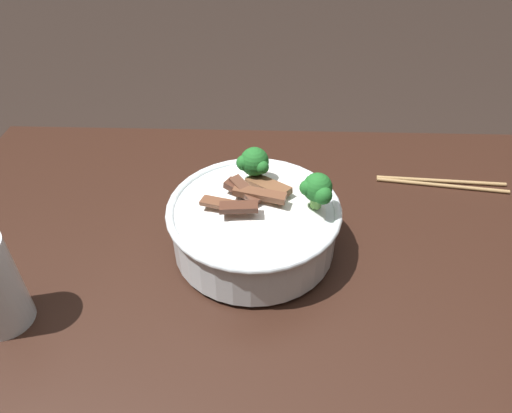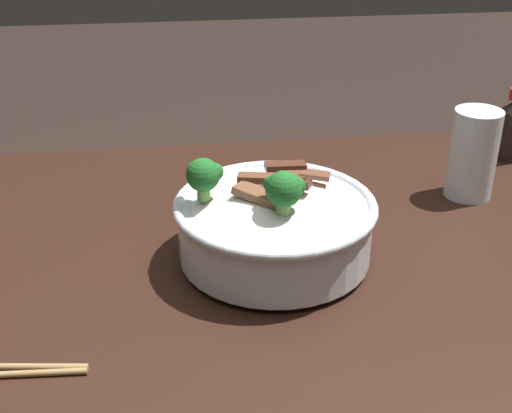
{
  "view_description": "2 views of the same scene",
  "coord_description": "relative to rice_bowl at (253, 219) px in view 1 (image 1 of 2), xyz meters",
  "views": [
    {
      "loc": [
        -0.0,
        0.5,
        1.3
      ],
      "look_at": [
        0.01,
        -0.02,
        0.87
      ],
      "focal_mm": 32.64,
      "sensor_mm": 36.0,
      "label": 1
    },
    {
      "loc": [
        -0.1,
        -0.77,
        1.26
      ],
      "look_at": [
        -0.0,
        -0.02,
        0.86
      ],
      "focal_mm": 47.65,
      "sensor_mm": 36.0,
      "label": 2
    }
  ],
  "objects": [
    {
      "name": "chopsticks_pair",
      "position": [
        -0.34,
        -0.18,
        -0.06
      ],
      "size": [
        0.24,
        0.04,
        0.01
      ],
      "color": "#9E7A4C",
      "rests_on": "dining_table"
    },
    {
      "name": "dining_table",
      "position": [
        -0.02,
        0.02,
        -0.18
      ],
      "size": [
        1.15,
        0.77,
        0.78
      ],
      "color": "black",
      "rests_on": "ground"
    },
    {
      "name": "rice_bowl",
      "position": [
        0.0,
        0.0,
        0.0
      ],
      "size": [
        0.26,
        0.26,
        0.15
      ],
      "color": "silver",
      "rests_on": "dining_table"
    }
  ]
}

